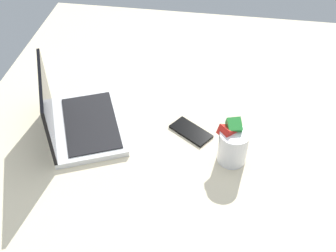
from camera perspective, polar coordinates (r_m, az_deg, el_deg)
The scene contains 4 objects.
bed_mattress at distance 142.75cm, azimuth 0.39°, elevation -5.30°, with size 180.00×140.00×18.00cm, color beige.
laptop at distance 142.12cm, azimuth -12.36°, elevation 0.83°, with size 39.43×34.24×23.00cm.
snack_cup at distance 129.54cm, azimuth 8.82°, elevation -2.55°, with size 9.89×10.15×14.33cm.
cell_phone at distance 140.74cm, azimuth 3.12°, elevation -0.74°, with size 6.80×14.00×0.80cm, color black.
Camera 1 is at (-93.91, -13.42, 115.67)cm, focal length 44.96 mm.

